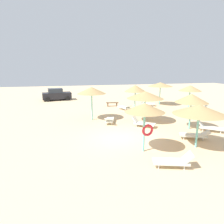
{
  "coord_description": "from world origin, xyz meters",
  "views": [
    {
      "loc": [
        -3.49,
        -12.25,
        4.74
      ],
      "look_at": [
        0.0,
        3.0,
        1.2
      ],
      "focal_mm": 32.07,
      "sensor_mm": 36.0,
      "label": 1
    }
  ],
  "objects_px": {
    "lounger_3": "(124,107)",
    "parasol_2": "(145,109)",
    "parasol_1": "(192,98)",
    "lounger_0": "(198,109)",
    "lounger_7": "(110,120)",
    "parasol_0": "(190,88)",
    "lounger_5": "(147,103)",
    "parasol_4": "(145,95)",
    "parked_car": "(56,95)",
    "parasol_3": "(135,88)",
    "parasol_6": "(199,110)",
    "lounger_6": "(195,135)",
    "lounger_4": "(143,123)",
    "parasol_7": "(92,90)",
    "lounger_1": "(210,127)",
    "bench_0": "(112,104)",
    "parasol_5": "(160,84)",
    "lounger_2": "(174,161)"
  },
  "relations": [
    {
      "from": "lounger_3",
      "to": "parasol_2",
      "type": "bearing_deg",
      "value": -100.83
    },
    {
      "from": "parasol_1",
      "to": "lounger_0",
      "type": "relative_size",
      "value": 1.43
    },
    {
      "from": "lounger_7",
      "to": "parasol_1",
      "type": "bearing_deg",
      "value": -26.78
    },
    {
      "from": "parasol_0",
      "to": "lounger_5",
      "type": "relative_size",
      "value": 1.46
    },
    {
      "from": "parasol_1",
      "to": "parasol_4",
      "type": "bearing_deg",
      "value": 136.26
    },
    {
      "from": "parasol_0",
      "to": "parked_car",
      "type": "relative_size",
      "value": 0.7
    },
    {
      "from": "parasol_3",
      "to": "parasol_6",
      "type": "height_order",
      "value": "parasol_3"
    },
    {
      "from": "parasol_2",
      "to": "lounger_6",
      "type": "relative_size",
      "value": 1.4
    },
    {
      "from": "parasol_0",
      "to": "parasol_3",
      "type": "xyz_separation_m",
      "value": [
        -5.26,
        1.79,
        -0.07
      ]
    },
    {
      "from": "lounger_5",
      "to": "lounger_4",
      "type": "bearing_deg",
      "value": -114.57
    },
    {
      "from": "lounger_6",
      "to": "lounger_7",
      "type": "xyz_separation_m",
      "value": [
        -4.76,
        5.06,
        0.0
      ]
    },
    {
      "from": "parasol_7",
      "to": "lounger_6",
      "type": "height_order",
      "value": "parasol_7"
    },
    {
      "from": "parasol_1",
      "to": "lounger_1",
      "type": "xyz_separation_m",
      "value": [
        1.13,
        -0.91,
        -2.09
      ]
    },
    {
      "from": "parasol_6",
      "to": "lounger_0",
      "type": "relative_size",
      "value": 1.57
    },
    {
      "from": "parasol_2",
      "to": "parasol_4",
      "type": "bearing_deg",
      "value": 67.68
    },
    {
      "from": "parasol_4",
      "to": "parasol_3",
      "type": "bearing_deg",
      "value": 82.9
    },
    {
      "from": "parasol_7",
      "to": "bench_0",
      "type": "relative_size",
      "value": 1.95
    },
    {
      "from": "lounger_7",
      "to": "parasol_3",
      "type": "bearing_deg",
      "value": 45.74
    },
    {
      "from": "parasol_3",
      "to": "lounger_7",
      "type": "relative_size",
      "value": 1.45
    },
    {
      "from": "parasol_4",
      "to": "lounger_5",
      "type": "bearing_deg",
      "value": 65.76
    },
    {
      "from": "parasol_4",
      "to": "parasol_6",
      "type": "height_order",
      "value": "parasol_4"
    },
    {
      "from": "parasol_6",
      "to": "lounger_6",
      "type": "bearing_deg",
      "value": 56.92
    },
    {
      "from": "parasol_0",
      "to": "parasol_3",
      "type": "height_order",
      "value": "parasol_0"
    },
    {
      "from": "bench_0",
      "to": "lounger_6",
      "type": "bearing_deg",
      "value": -77.19
    },
    {
      "from": "parasol_4",
      "to": "lounger_3",
      "type": "height_order",
      "value": "parasol_4"
    },
    {
      "from": "parasol_6",
      "to": "lounger_0",
      "type": "xyz_separation_m",
      "value": [
        6.41,
        8.66,
        -2.01
      ]
    },
    {
      "from": "parasol_6",
      "to": "parked_car",
      "type": "height_order",
      "value": "parasol_6"
    },
    {
      "from": "lounger_3",
      "to": "lounger_4",
      "type": "height_order",
      "value": "lounger_4"
    },
    {
      "from": "lounger_1",
      "to": "parasol_7",
      "type": "bearing_deg",
      "value": 146.9
    },
    {
      "from": "parasol_4",
      "to": "parasol_7",
      "type": "distance_m",
      "value": 4.73
    },
    {
      "from": "lounger_4",
      "to": "parasol_5",
      "type": "bearing_deg",
      "value": 56.7
    },
    {
      "from": "lounger_7",
      "to": "lounger_2",
      "type": "bearing_deg",
      "value": -80.44
    },
    {
      "from": "lounger_3",
      "to": "parked_car",
      "type": "bearing_deg",
      "value": 131.69
    },
    {
      "from": "lounger_4",
      "to": "bench_0",
      "type": "distance_m",
      "value": 8.97
    },
    {
      "from": "lounger_7",
      "to": "lounger_1",
      "type": "bearing_deg",
      "value": -29.0
    },
    {
      "from": "parasol_4",
      "to": "parasol_2",
      "type": "bearing_deg",
      "value": -112.32
    },
    {
      "from": "parasol_0",
      "to": "parasol_5",
      "type": "distance_m",
      "value": 5.12
    },
    {
      "from": "parasol_2",
      "to": "lounger_4",
      "type": "distance_m",
      "value": 5.32
    },
    {
      "from": "lounger_2",
      "to": "lounger_7",
      "type": "distance_m",
      "value": 8.32
    },
    {
      "from": "lounger_2",
      "to": "parasol_7",
      "type": "bearing_deg",
      "value": 105.42
    },
    {
      "from": "lounger_3",
      "to": "lounger_7",
      "type": "distance_m",
      "value": 5.7
    },
    {
      "from": "bench_0",
      "to": "parasol_4",
      "type": "bearing_deg",
      "value": -81.74
    },
    {
      "from": "parasol_1",
      "to": "parasol_5",
      "type": "relative_size",
      "value": 0.9
    },
    {
      "from": "parasol_2",
      "to": "lounger_4",
      "type": "bearing_deg",
      "value": 68.88
    },
    {
      "from": "parasol_3",
      "to": "lounger_5",
      "type": "relative_size",
      "value": 1.45
    },
    {
      "from": "parasol_5",
      "to": "lounger_6",
      "type": "xyz_separation_m",
      "value": [
        -3.24,
        -11.97,
        -2.28
      ]
    },
    {
      "from": "lounger_4",
      "to": "lounger_3",
      "type": "bearing_deg",
      "value": 86.74
    },
    {
      "from": "parked_car",
      "to": "parasol_2",
      "type": "bearing_deg",
      "value": -74.23
    },
    {
      "from": "lounger_2",
      "to": "lounger_6",
      "type": "relative_size",
      "value": 0.99
    },
    {
      "from": "parasol_0",
      "to": "lounger_2",
      "type": "relative_size",
      "value": 1.48
    }
  ]
}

